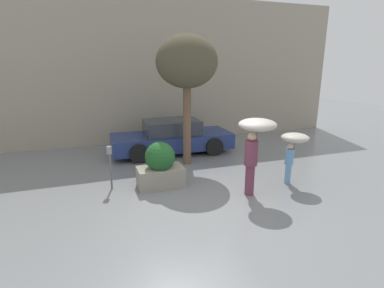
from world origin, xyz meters
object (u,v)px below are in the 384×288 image
at_px(person_adult, 255,136).
at_px(person_child, 294,144).
at_px(planter_box, 160,166).
at_px(parking_meter, 110,158).
at_px(street_tree, 187,63).
at_px(parked_car_near, 172,138).

relative_size(person_adult, person_child, 1.36).
distance_m(planter_box, parking_meter, 1.36).
height_order(person_adult, parking_meter, person_adult).
bearing_deg(planter_box, street_tree, 51.35).
xyz_separation_m(person_adult, parked_car_near, (-0.97, 4.34, -0.96)).
relative_size(planter_box, street_tree, 0.30).
bearing_deg(person_child, planter_box, -151.81).
bearing_deg(street_tree, parked_car_near, 95.45).
height_order(person_child, parking_meter, person_child).
height_order(person_child, parked_car_near, person_child).
height_order(person_child, street_tree, street_tree).
bearing_deg(planter_box, parked_car_near, 69.02).
bearing_deg(street_tree, planter_box, -128.65).
bearing_deg(planter_box, person_adult, -30.32).
distance_m(person_adult, parked_car_near, 4.55).
xyz_separation_m(parked_car_near, street_tree, (0.14, -1.43, 2.72)).
bearing_deg(person_adult, parked_car_near, 96.13).
bearing_deg(person_adult, person_child, 3.89).
distance_m(person_child, street_tree, 4.06).
relative_size(planter_box, parking_meter, 1.07).
bearing_deg(parked_car_near, person_adult, -166.25).
relative_size(planter_box, person_child, 0.87).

